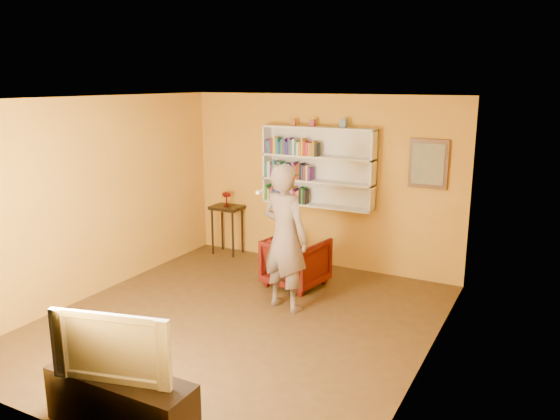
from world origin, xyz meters
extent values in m
cube|color=#422D15|center=(0.00, 0.00, -0.06)|extent=(5.30, 5.80, 0.12)
cube|color=#BF8323|center=(0.00, 2.52, 1.35)|extent=(5.30, 0.04, 2.70)
cube|color=#BF8323|center=(0.00, -2.52, 1.35)|extent=(5.30, 0.04, 2.70)
cube|color=#BF8323|center=(-2.27, 0.00, 1.35)|extent=(0.04, 5.80, 2.70)
cube|color=#BF8323|center=(2.27, 0.00, 1.35)|extent=(0.04, 5.80, 2.70)
cube|color=silver|center=(0.00, 0.00, 2.73)|extent=(5.30, 5.80, 0.06)
cube|color=white|center=(0.00, 2.48, 1.60)|extent=(1.80, 0.03, 1.20)
cube|color=white|center=(-0.89, 2.35, 1.60)|extent=(0.03, 0.28, 1.20)
cube|color=white|center=(0.89, 2.35, 1.60)|extent=(0.03, 0.28, 1.20)
cube|color=white|center=(0.00, 2.35, 1.00)|extent=(1.80, 0.28, 0.03)
cube|color=white|center=(0.00, 2.35, 1.38)|extent=(1.80, 0.28, 0.03)
cube|color=white|center=(0.00, 2.35, 1.76)|extent=(1.80, 0.28, 0.03)
cube|color=white|center=(0.00, 2.35, 2.20)|extent=(1.80, 0.28, 0.03)
cube|color=#1B7D34|center=(-0.85, 2.30, 1.14)|extent=(0.03, 0.17, 0.25)
cube|color=gold|center=(-0.81, 2.31, 1.11)|extent=(0.03, 0.17, 0.20)
cube|color=#22717E|center=(-0.78, 2.30, 1.11)|extent=(0.03, 0.15, 0.19)
cube|color=#B71C40|center=(-0.74, 2.31, 1.13)|extent=(0.03, 0.19, 0.23)
cube|color=navy|center=(-0.70, 2.31, 1.14)|extent=(0.03, 0.17, 0.24)
cube|color=#22717E|center=(-0.67, 2.31, 1.13)|extent=(0.03, 0.18, 0.23)
cube|color=navy|center=(-0.62, 2.31, 1.14)|extent=(0.04, 0.17, 0.25)
cube|color=#52297B|center=(-0.58, 2.30, 1.15)|extent=(0.03, 0.15, 0.27)
cube|color=gold|center=(-0.54, 2.29, 1.11)|extent=(0.03, 0.15, 0.20)
cube|color=#52297B|center=(-0.50, 2.31, 1.14)|extent=(0.04, 0.19, 0.24)
cube|color=#1B7D34|center=(-0.46, 2.30, 1.12)|extent=(0.03, 0.16, 0.21)
cube|color=#52297B|center=(-0.43, 2.30, 1.13)|extent=(0.04, 0.15, 0.23)
cube|color=gold|center=(-0.39, 2.31, 1.14)|extent=(0.03, 0.18, 0.26)
cube|color=#52297B|center=(-0.36, 2.30, 1.13)|extent=(0.03, 0.17, 0.22)
cube|color=#B71C40|center=(-0.32, 2.30, 1.11)|extent=(0.04, 0.16, 0.19)
cube|color=gold|center=(-0.28, 2.30, 1.12)|extent=(0.02, 0.17, 0.21)
cube|color=black|center=(-0.25, 2.29, 1.14)|extent=(0.03, 0.15, 0.26)
cube|color=#1B7D34|center=(-0.21, 2.31, 1.14)|extent=(0.03, 0.19, 0.25)
cube|color=black|center=(-0.17, 2.30, 1.13)|extent=(0.04, 0.16, 0.23)
cube|color=#22717E|center=(-0.84, 2.31, 1.51)|extent=(0.04, 0.18, 0.23)
cube|color=silver|center=(-0.80, 2.30, 1.52)|extent=(0.04, 0.15, 0.26)
cube|color=#52297B|center=(-0.75, 2.30, 1.50)|extent=(0.04, 0.17, 0.21)
cube|color=#22717E|center=(-0.71, 2.30, 1.53)|extent=(0.04, 0.17, 0.26)
cube|color=gold|center=(-0.68, 2.31, 1.50)|extent=(0.02, 0.18, 0.21)
cube|color=#52297B|center=(-0.65, 2.29, 1.53)|extent=(0.03, 0.14, 0.27)
cube|color=#1B7D34|center=(-0.61, 2.30, 1.52)|extent=(0.04, 0.17, 0.26)
cube|color=silver|center=(-0.57, 2.31, 1.49)|extent=(0.04, 0.17, 0.20)
cube|color=navy|center=(-0.52, 2.31, 1.52)|extent=(0.04, 0.18, 0.24)
cube|color=navy|center=(-0.48, 2.31, 1.49)|extent=(0.03, 0.17, 0.20)
cube|color=#52297B|center=(-0.45, 2.30, 1.51)|extent=(0.02, 0.16, 0.23)
cube|color=#A77221|center=(-0.41, 2.31, 1.50)|extent=(0.04, 0.18, 0.20)
cube|color=#52297B|center=(-0.37, 2.30, 1.53)|extent=(0.04, 0.16, 0.27)
cube|color=maroon|center=(-0.32, 2.29, 1.51)|extent=(0.04, 0.14, 0.22)
cube|color=maroon|center=(-0.28, 2.31, 1.52)|extent=(0.04, 0.19, 0.25)
cube|color=black|center=(-0.24, 2.31, 1.52)|extent=(0.03, 0.17, 0.25)
cube|color=navy|center=(-0.21, 2.31, 1.51)|extent=(0.03, 0.17, 0.23)
cube|color=maroon|center=(-0.17, 2.31, 1.51)|extent=(0.04, 0.18, 0.23)
cube|color=silver|center=(-0.13, 2.30, 1.51)|extent=(0.03, 0.16, 0.23)
cube|color=#52297B|center=(-0.10, 2.31, 1.49)|extent=(0.03, 0.19, 0.20)
cube|color=#52297B|center=(-0.85, 2.29, 1.88)|extent=(0.02, 0.15, 0.21)
cube|color=#22717E|center=(-0.81, 2.30, 1.88)|extent=(0.04, 0.15, 0.20)
cube|color=#52297B|center=(-0.77, 2.31, 1.89)|extent=(0.03, 0.18, 0.24)
cube|color=maroon|center=(-0.74, 2.31, 1.90)|extent=(0.02, 0.18, 0.25)
cube|color=gold|center=(-0.70, 2.31, 1.91)|extent=(0.04, 0.18, 0.27)
cube|color=#22717E|center=(-0.65, 2.29, 1.90)|extent=(0.04, 0.14, 0.25)
cube|color=navy|center=(-0.61, 2.30, 1.87)|extent=(0.04, 0.17, 0.19)
cube|color=#1B7D34|center=(-0.57, 2.30, 1.89)|extent=(0.04, 0.17, 0.23)
cube|color=#52297B|center=(-0.53, 2.31, 1.90)|extent=(0.04, 0.19, 0.25)
cube|color=navy|center=(-0.48, 2.30, 1.88)|extent=(0.04, 0.16, 0.21)
cube|color=#52297B|center=(-0.44, 2.30, 1.91)|extent=(0.03, 0.16, 0.26)
cube|color=#22717E|center=(-0.40, 2.30, 1.89)|extent=(0.04, 0.17, 0.23)
cube|color=silver|center=(-0.37, 2.30, 1.90)|extent=(0.03, 0.15, 0.25)
cube|color=#22717E|center=(-0.33, 2.31, 1.88)|extent=(0.03, 0.18, 0.22)
cube|color=silver|center=(-0.29, 2.30, 1.87)|extent=(0.03, 0.16, 0.20)
cube|color=#A77221|center=(-0.26, 2.30, 1.88)|extent=(0.03, 0.17, 0.22)
cube|color=gold|center=(-0.22, 2.30, 1.91)|extent=(0.03, 0.16, 0.27)
cube|color=maroon|center=(-0.18, 2.30, 1.89)|extent=(0.04, 0.16, 0.23)
cube|color=#B71C40|center=(-0.14, 2.30, 1.88)|extent=(0.04, 0.16, 0.20)
cube|color=gold|center=(-0.10, 2.31, 1.87)|extent=(0.02, 0.19, 0.20)
cube|color=#A77221|center=(-0.06, 2.31, 1.88)|extent=(0.04, 0.18, 0.20)
cube|color=#A77221|center=(-0.03, 2.30, 1.89)|extent=(0.03, 0.16, 0.23)
cube|color=black|center=(0.01, 2.29, 1.88)|extent=(0.04, 0.14, 0.20)
cube|color=#A6582F|center=(-0.42, 2.35, 2.26)|extent=(0.07, 0.07, 0.10)
cube|color=#993345|center=(-0.10, 2.35, 2.27)|extent=(0.08, 0.08, 0.10)
cube|color=slate|center=(0.40, 2.35, 2.28)|extent=(0.09, 0.09, 0.13)
cube|color=#513117|center=(1.65, 2.46, 1.75)|extent=(0.55, 0.04, 0.70)
cube|color=gray|center=(1.65, 2.44, 1.75)|extent=(0.45, 0.02, 0.58)
cylinder|color=black|center=(-1.82, 2.10, 0.39)|extent=(0.04, 0.04, 0.78)
cylinder|color=black|center=(-1.42, 2.10, 0.39)|extent=(0.04, 0.04, 0.78)
cylinder|color=black|center=(-1.82, 2.40, 0.39)|extent=(0.04, 0.04, 0.78)
cylinder|color=black|center=(-1.42, 2.40, 0.39)|extent=(0.04, 0.04, 0.78)
cube|color=black|center=(-1.62, 2.25, 0.81)|extent=(0.51, 0.39, 0.06)
cylinder|color=maroon|center=(-1.62, 2.25, 0.84)|extent=(0.10, 0.10, 0.02)
cylinder|color=maroon|center=(-1.62, 2.25, 0.92)|extent=(0.03, 0.03, 0.13)
ellipsoid|color=maroon|center=(-1.62, 2.25, 1.03)|extent=(0.14, 0.14, 0.09)
cylinder|color=beige|center=(-1.55, 2.25, 1.03)|extent=(0.01, 0.01, 0.10)
cylinder|color=beige|center=(-1.57, 2.30, 1.03)|extent=(0.01, 0.01, 0.10)
cylinder|color=beige|center=(-1.62, 2.32, 1.03)|extent=(0.01, 0.01, 0.10)
cylinder|color=beige|center=(-1.67, 2.30, 1.03)|extent=(0.01, 0.01, 0.10)
cylinder|color=beige|center=(-1.69, 2.25, 1.03)|extent=(0.01, 0.01, 0.10)
cylinder|color=beige|center=(-1.67, 2.20, 1.03)|extent=(0.01, 0.01, 0.10)
cylinder|color=beige|center=(-1.62, 2.18, 1.03)|extent=(0.01, 0.01, 0.10)
cylinder|color=beige|center=(-1.57, 2.20, 1.03)|extent=(0.01, 0.01, 0.10)
imported|color=#3E0504|center=(0.08, 1.44, 0.36)|extent=(0.88, 0.90, 0.72)
imported|color=brown|center=(0.31, 0.66, 0.95)|extent=(0.78, 0.61, 1.90)
cube|color=white|center=(0.10, 0.39, 1.57)|extent=(0.04, 0.15, 0.04)
cube|color=black|center=(0.24, -2.25, 0.24)|extent=(1.36, 0.41, 0.49)
imported|color=black|center=(0.24, -2.25, 0.79)|extent=(1.05, 0.39, 0.60)
camera|label=1|loc=(3.34, -5.27, 2.89)|focal=35.00mm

